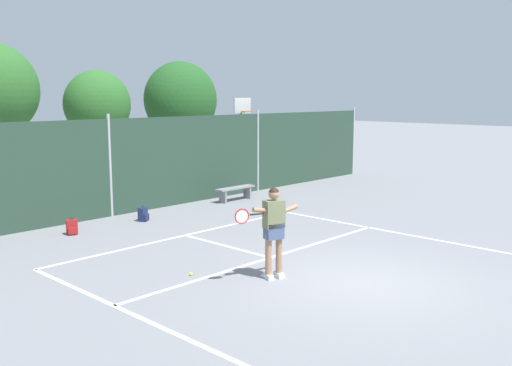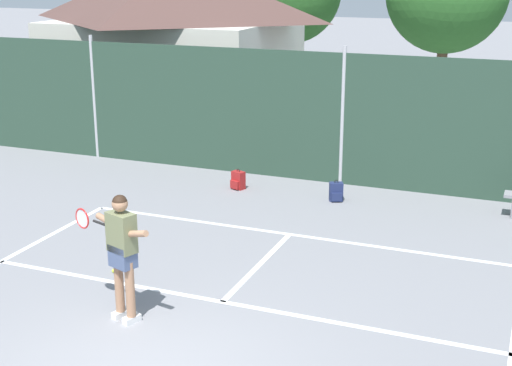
{
  "view_description": "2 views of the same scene",
  "coord_description": "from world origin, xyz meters",
  "px_view_note": "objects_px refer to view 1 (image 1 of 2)",
  "views": [
    {
      "loc": [
        -9.27,
        -5.88,
        3.66
      ],
      "look_at": [
        -0.09,
        2.83,
        1.69
      ],
      "focal_mm": 39.78,
      "sensor_mm": 36.0,
      "label": 1
    },
    {
      "loc": [
        4.12,
        -6.47,
        4.84
      ],
      "look_at": [
        0.17,
        3.41,
        1.61
      ],
      "focal_mm": 51.08,
      "sensor_mm": 36.0,
      "label": 2
    }
  ],
  "objects_px": {
    "basketball_hoop": "(242,129)",
    "tennis_ball": "(191,274)",
    "backpack_red": "(72,227)",
    "backpack_navy": "(143,215)",
    "tennis_player": "(273,225)",
    "courtside_bench": "(235,191)"
  },
  "relations": [
    {
      "from": "basketball_hoop",
      "to": "backpack_red",
      "type": "distance_m",
      "value": 9.37
    },
    {
      "from": "basketball_hoop",
      "to": "tennis_ball",
      "type": "height_order",
      "value": "basketball_hoop"
    },
    {
      "from": "tennis_player",
      "to": "backpack_navy",
      "type": "distance_m",
      "value": 6.47
    },
    {
      "from": "tennis_ball",
      "to": "courtside_bench",
      "type": "relative_size",
      "value": 0.04
    },
    {
      "from": "tennis_player",
      "to": "courtside_bench",
      "type": "xyz_separation_m",
      "value": [
        5.43,
        6.63,
        -0.75
      ]
    },
    {
      "from": "tennis_player",
      "to": "tennis_ball",
      "type": "distance_m",
      "value": 2.0
    },
    {
      "from": "tennis_ball",
      "to": "backpack_navy",
      "type": "height_order",
      "value": "backpack_navy"
    },
    {
      "from": "basketball_hoop",
      "to": "tennis_player",
      "type": "xyz_separation_m",
      "value": [
        -7.84,
        -8.7,
        -1.2
      ]
    },
    {
      "from": "basketball_hoop",
      "to": "tennis_ball",
      "type": "distance_m",
      "value": 11.76
    },
    {
      "from": "courtside_bench",
      "to": "basketball_hoop",
      "type": "bearing_deg",
      "value": 40.74
    },
    {
      "from": "courtside_bench",
      "to": "backpack_navy",
      "type": "bearing_deg",
      "value": -175.15
    },
    {
      "from": "basketball_hoop",
      "to": "backpack_red",
      "type": "relative_size",
      "value": 7.67
    },
    {
      "from": "basketball_hoop",
      "to": "backpack_red",
      "type": "xyz_separation_m",
      "value": [
        -8.81,
        -2.41,
        -2.12
      ]
    },
    {
      "from": "tennis_ball",
      "to": "courtside_bench",
      "type": "bearing_deg",
      "value": 39.3
    },
    {
      "from": "backpack_red",
      "to": "courtside_bench",
      "type": "relative_size",
      "value": 0.29
    },
    {
      "from": "backpack_navy",
      "to": "basketball_hoop",
      "type": "bearing_deg",
      "value": 20.35
    },
    {
      "from": "tennis_player",
      "to": "backpack_navy",
      "type": "xyz_separation_m",
      "value": [
        1.3,
        6.28,
        -0.92
      ]
    },
    {
      "from": "basketball_hoop",
      "to": "backpack_red",
      "type": "height_order",
      "value": "basketball_hoop"
    },
    {
      "from": "tennis_player",
      "to": "tennis_ball",
      "type": "height_order",
      "value": "tennis_player"
    },
    {
      "from": "tennis_ball",
      "to": "backpack_red",
      "type": "distance_m",
      "value": 4.96
    },
    {
      "from": "tennis_ball",
      "to": "backpack_navy",
      "type": "xyz_separation_m",
      "value": [
        2.34,
        4.94,
        0.16
      ]
    },
    {
      "from": "tennis_player",
      "to": "backpack_red",
      "type": "relative_size",
      "value": 4.01
    }
  ]
}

